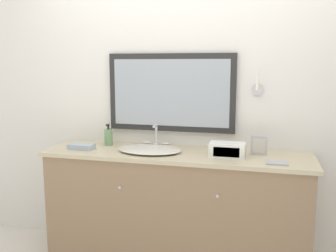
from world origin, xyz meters
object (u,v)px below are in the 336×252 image
object	(u,v)px
sink_basin	(150,149)
picture_frame	(259,146)
soap_bottle	(108,137)
appliance_box	(227,150)

from	to	relation	value
sink_basin	picture_frame	bearing A→B (deg)	6.80
soap_bottle	sink_basin	bearing A→B (deg)	-19.35
appliance_box	picture_frame	bearing A→B (deg)	26.80
picture_frame	sink_basin	bearing A→B (deg)	-173.20
appliance_box	sink_basin	bearing A→B (deg)	178.62
soap_bottle	picture_frame	bearing A→B (deg)	-2.09
sink_basin	picture_frame	size ratio (longest dim) A/B	3.41
sink_basin	appliance_box	bearing A→B (deg)	-1.38
sink_basin	picture_frame	xyz separation A→B (m)	(0.80, 0.10, 0.05)
soap_bottle	picture_frame	distance (m)	1.20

